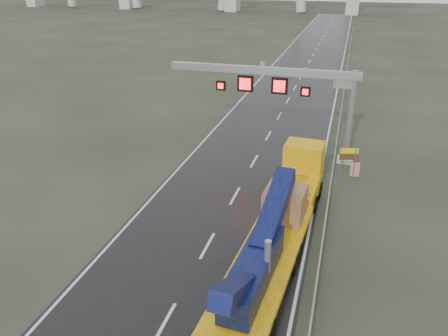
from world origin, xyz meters
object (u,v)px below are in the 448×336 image
(heavy_haul_truck, at_px, (279,220))
(exit_sign_pair, at_px, (349,157))
(sign_gantry, at_px, (289,88))
(striped_barrier, at_px, (355,170))

(heavy_haul_truck, height_order, exit_sign_pair, heavy_haul_truck)
(exit_sign_pair, bearing_deg, heavy_haul_truck, -124.52)
(sign_gantry, relative_size, striped_barrier, 15.15)
(heavy_haul_truck, xyz_separation_m, exit_sign_pair, (3.35, 10.14, -0.10))
(exit_sign_pair, relative_size, striped_barrier, 2.32)
(sign_gantry, relative_size, heavy_haul_truck, 0.79)
(striped_barrier, bearing_deg, heavy_haul_truck, -134.31)
(heavy_haul_truck, xyz_separation_m, striped_barrier, (3.92, 10.47, -1.21))
(sign_gantry, bearing_deg, heavy_haul_truck, -82.77)
(exit_sign_pair, distance_m, striped_barrier, 1.29)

